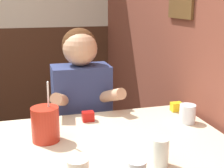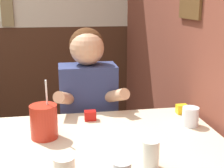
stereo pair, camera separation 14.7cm
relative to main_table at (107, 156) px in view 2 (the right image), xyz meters
The scene contains 8 objects.
brick_wall_right 1.26m from the main_table, 56.19° to the left, with size 0.08×4.57×2.70m.
main_table is the anchor object (origin of this frame).
person_seated 0.56m from the main_table, 93.01° to the left, with size 0.42×0.40×1.22m.
cocktail_pitcher 0.32m from the main_table, 160.19° to the left, with size 0.12×0.12×0.27m.
glass_near_pitcher 0.47m from the main_table, 15.32° to the left, with size 0.08×0.08×0.10m.
glass_center 0.30m from the main_table, 62.12° to the right, with size 0.07×0.07×0.11m.
condiment_ketchup 0.30m from the main_table, 99.20° to the left, with size 0.06×0.04×0.05m.
condiment_mustard 0.56m from the main_table, 32.25° to the left, with size 0.06×0.04×0.05m.
Camera 2 is at (0.72, -0.86, 1.37)m, focal length 50.00 mm.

